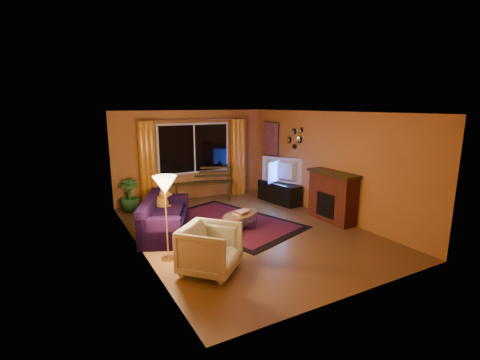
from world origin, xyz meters
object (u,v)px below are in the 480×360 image
sofa (165,216)px  floor_lamp (166,219)px  bench (203,191)px  tv_console (279,193)px  coffee_table (240,222)px  armchair (210,247)px

sofa → floor_lamp: floor_lamp is taller
bench → sofa: size_ratio=0.86×
floor_lamp → sofa: bearing=74.6°
floor_lamp → tv_console: size_ratio=1.12×
tv_console → coffee_table: bearing=-153.5°
bench → floor_lamp: bearing=-100.0°
sofa → floor_lamp: (-0.35, -1.25, 0.36)m
bench → sofa: (-1.73, -2.09, 0.14)m
armchair → tv_console: bearing=-2.4°
bench → coffee_table: 2.66m
sofa → coffee_table: bearing=4.0°
sofa → floor_lamp: size_ratio=1.27×
coffee_table → armchair: bearing=-132.8°
tv_console → floor_lamp: bearing=-159.7°
bench → armchair: (-1.62, -4.13, 0.19)m
floor_lamp → tv_console: (3.80, 2.05, -0.47)m
floor_lamp → armchair: bearing=-59.9°
bench → coffee_table: size_ratio=1.67×
bench → coffee_table: (-0.25, -2.65, -0.07)m
armchair → floor_lamp: size_ratio=0.58×
bench → tv_console: bearing=-14.8°
bench → tv_console: 2.15m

